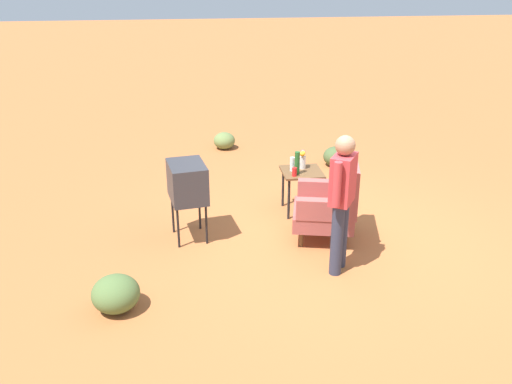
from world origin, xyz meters
The scene contains 12 objects.
ground_plane centered at (0.00, 0.00, 0.00)m, with size 60.00×60.00×0.00m, color #AD6033.
armchair centered at (-0.09, -0.05, 0.50)m, with size 0.92×0.94×1.06m.
side_table centered at (-0.95, -0.25, 0.53)m, with size 0.56×0.56×0.63m.
tv_on_stand centered at (-0.35, -1.86, 0.78)m, with size 0.66×0.53×1.03m.
person_standing centered at (0.69, -0.17, 0.94)m, with size 0.50×0.38×1.64m.
soda_can_red centered at (-0.78, -0.40, 0.69)m, with size 0.07×0.07×0.12m, color red.
bottle_short_clear centered at (-0.98, -0.39, 0.73)m, with size 0.06×0.06×0.20m, color silver.
bottle_wine_green centered at (-0.86, -0.35, 0.79)m, with size 0.07×0.07×0.32m, color #1E5623.
flower_vase centered at (-1.05, -0.23, 0.77)m, with size 0.14×0.10×0.27m.
shrub_mid centered at (-3.98, -1.11, 0.16)m, with size 0.42×0.42×0.32m, color olive.
shrub_far centered at (-2.76, 0.76, 0.17)m, with size 0.45×0.45×0.35m, color #475B33.
shrub_lone centered at (1.17, -2.66, 0.19)m, with size 0.50×0.50×0.38m, color #516B38.
Camera 1 is at (6.10, -1.87, 3.35)m, focal length 38.41 mm.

